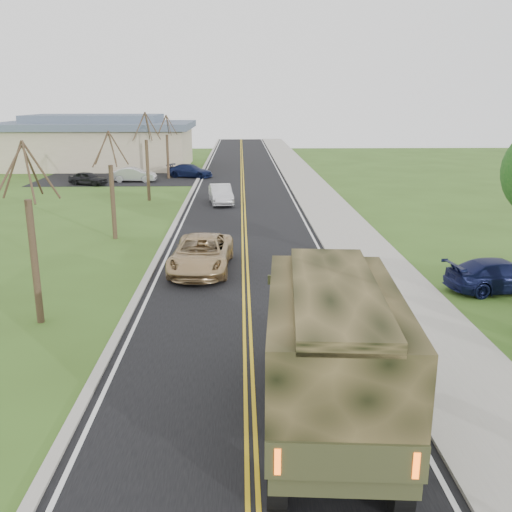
{
  "coord_description": "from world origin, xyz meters",
  "views": [
    {
      "loc": [
        -0.19,
        -8.24,
        7.32
      ],
      "look_at": [
        0.36,
        11.71,
        1.8
      ],
      "focal_mm": 40.0,
      "sensor_mm": 36.0,
      "label": 1
    }
  ],
  "objects_px": {
    "military_truck": "(330,344)",
    "pickup_navy": "(501,275)",
    "sedan_silver": "(221,194)",
    "suv_champagne": "(201,254)"
  },
  "relations": [
    {
      "from": "sedan_silver",
      "to": "pickup_navy",
      "type": "xyz_separation_m",
      "value": [
        11.61,
        -19.63,
        -0.05
      ]
    },
    {
      "from": "suv_champagne",
      "to": "sedan_silver",
      "type": "xyz_separation_m",
      "value": [
        0.32,
        16.5,
        -0.06
      ]
    },
    {
      "from": "suv_champagne",
      "to": "sedan_silver",
      "type": "height_order",
      "value": "suv_champagne"
    },
    {
      "from": "suv_champagne",
      "to": "pickup_navy",
      "type": "xyz_separation_m",
      "value": [
        11.93,
        -3.13,
        -0.11
      ]
    },
    {
      "from": "military_truck",
      "to": "sedan_silver",
      "type": "xyz_separation_m",
      "value": [
        -3.36,
        29.23,
        -1.45
      ]
    },
    {
      "from": "military_truck",
      "to": "pickup_navy",
      "type": "distance_m",
      "value": 12.75
    },
    {
      "from": "military_truck",
      "to": "sedan_silver",
      "type": "relative_size",
      "value": 1.83
    },
    {
      "from": "military_truck",
      "to": "pickup_navy",
      "type": "relative_size",
      "value": 1.74
    },
    {
      "from": "military_truck",
      "to": "sedan_silver",
      "type": "bearing_deg",
      "value": 100.83
    },
    {
      "from": "sedan_silver",
      "to": "pickup_navy",
      "type": "distance_m",
      "value": 22.81
    }
  ]
}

